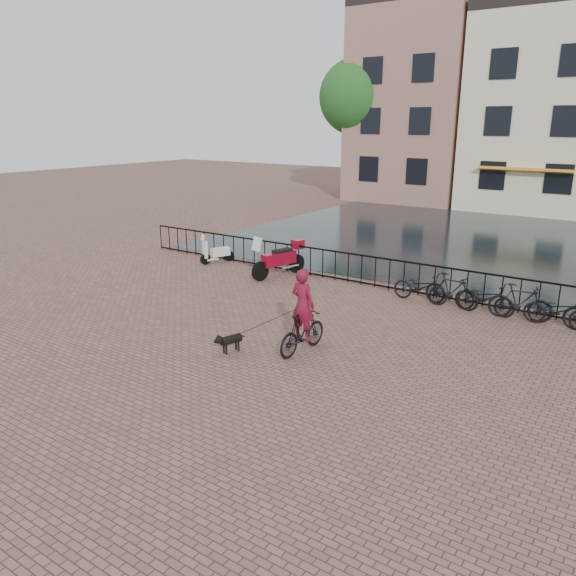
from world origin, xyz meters
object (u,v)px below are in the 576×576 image
Objects in this scene: motorcycle at (279,255)px; scooter at (217,248)px; dog at (231,342)px; cyclist at (303,316)px.

scooter is (-3.09, 0.26, -0.18)m from motorcycle.
dog is 6.79m from motorcycle.
motorcycle reaches higher than dog.
cyclist reaches higher than scooter.
cyclist is at bearing 52.50° from dog.
cyclist reaches higher than motorcycle.
scooter is (-6.05, 6.34, 0.34)m from dog.
scooter is at bearing 151.40° from dog.
motorcycle is at bearing 133.73° from dog.
cyclist is at bearing -13.76° from scooter.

